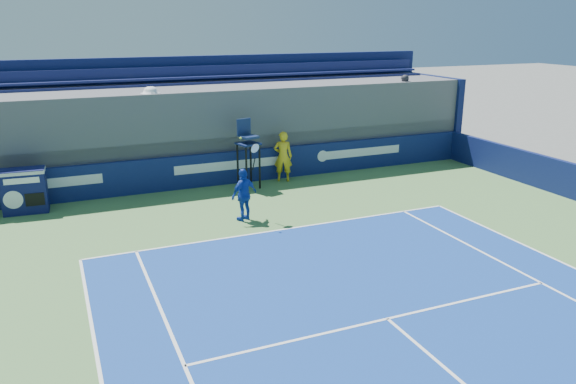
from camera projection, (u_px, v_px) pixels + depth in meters
name	position (u px, v px, depth m)	size (l,w,h in m)	color
ball_person	(283.00, 156.00, 20.74)	(0.68, 0.45, 1.88)	yellow
back_hoarding	(228.00, 168.00, 20.49)	(20.40, 0.21, 1.20)	#0D184D
match_clock	(24.00, 190.00, 17.35)	(1.36, 0.81, 1.40)	#0E134A
umpire_chair	(248.00, 146.00, 19.69)	(0.85, 0.85, 2.48)	black
tennis_player	(244.00, 194.00, 16.63)	(1.03, 0.73, 2.57)	#1438A6
stadium_seating	(212.00, 125.00, 21.94)	(21.00, 4.05, 4.40)	#55555B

